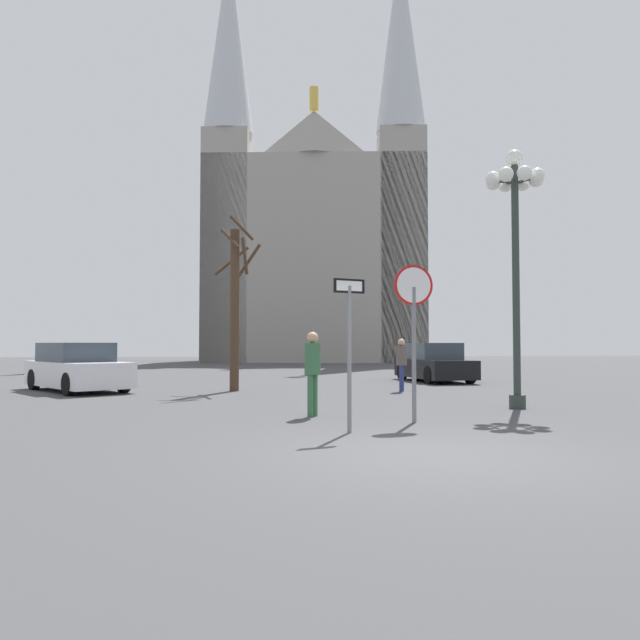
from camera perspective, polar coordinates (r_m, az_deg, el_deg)
name	(u,v)px	position (r m, az deg, el deg)	size (l,w,h in m)	color
ground_plane	(432,454)	(8.20, 10.48, -12.29)	(120.00, 120.00, 0.00)	#424244
cathedral	(315,234)	(49.80, -0.45, 8.11)	(18.18, 12.17, 33.94)	gray
stop_sign	(414,313)	(11.25, 8.79, 0.69)	(0.74, 0.12, 2.88)	slate
one_way_arrow_sign	(349,338)	(9.85, 2.77, -1.74)	(0.54, 0.22, 2.49)	slate
street_lamp	(515,222)	(14.45, 17.86, 8.72)	(1.34, 1.34, 5.81)	#2D3833
bare_tree	(235,302)	(18.68, -7.96, 1.64)	(1.48, 1.42, 5.28)	#473323
parked_car_near_black	(434,363)	(23.56, 10.63, -4.03)	(2.19, 4.23, 1.46)	black
parked_car_far_white	(77,368)	(19.90, -21.85, -4.23)	(3.98, 4.54, 1.46)	silver
pedestrian_walking	(402,360)	(18.44, 7.66, -3.72)	(0.32, 0.32, 1.59)	navy
pedestrian_standing	(313,365)	(12.04, -0.71, -4.27)	(0.32, 0.32, 1.67)	#33663F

